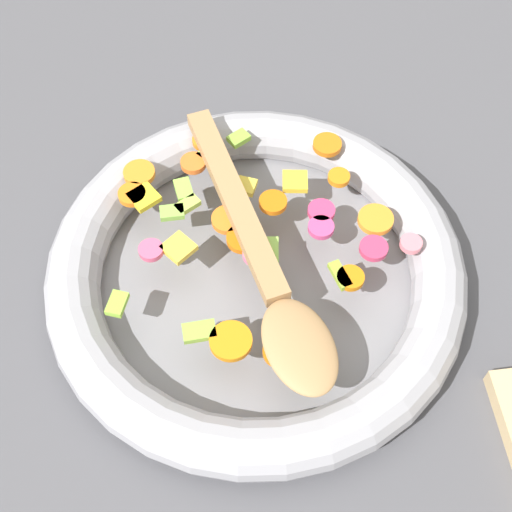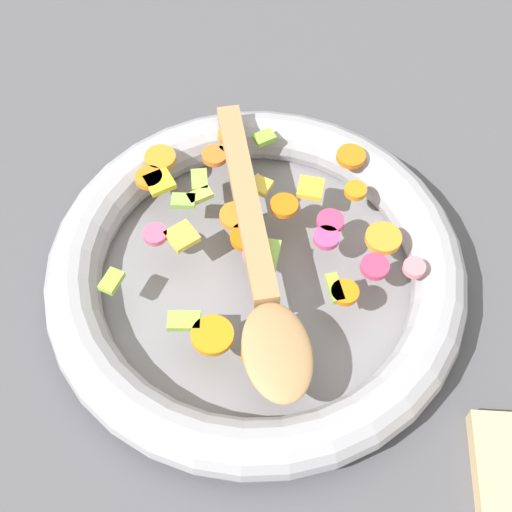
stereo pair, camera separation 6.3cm
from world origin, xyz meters
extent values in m
plane|color=#4C4C51|center=(0.00, 0.00, 0.00)|extent=(4.00, 4.00, 0.00)
cylinder|color=slate|center=(0.00, 0.00, 0.01)|extent=(0.33, 0.33, 0.01)
torus|color=#9E9EA5|center=(0.00, 0.00, 0.03)|extent=(0.38, 0.38, 0.05)
cylinder|color=orange|center=(-0.09, -0.12, 0.05)|extent=(0.04, 0.04, 0.01)
cylinder|color=orange|center=(0.02, -0.04, 0.05)|extent=(0.04, 0.04, 0.01)
cylinder|color=orange|center=(-0.09, -0.08, 0.05)|extent=(0.02, 0.02, 0.01)
cylinder|color=#D35F0D|center=(0.01, -0.02, 0.05)|extent=(0.04, 0.04, 0.01)
cylinder|color=orange|center=(0.03, -0.14, 0.05)|extent=(0.03, 0.03, 0.01)
cylinder|color=orange|center=(-0.08, 0.03, 0.05)|extent=(0.03, 0.03, 0.01)
cylinder|color=orange|center=(0.03, 0.08, 0.05)|extent=(0.05, 0.05, 0.01)
cylinder|color=orange|center=(0.05, -0.11, 0.05)|extent=(0.03, 0.03, 0.01)
cylinder|color=orange|center=(0.11, -0.08, 0.05)|extent=(0.04, 0.04, 0.01)
cylinder|color=orange|center=(-0.02, -0.05, 0.05)|extent=(0.04, 0.04, 0.01)
cylinder|color=orange|center=(-0.01, 0.10, 0.05)|extent=(0.04, 0.04, 0.01)
cylinder|color=orange|center=(0.10, -0.11, 0.05)|extent=(0.04, 0.04, 0.01)
cylinder|color=orange|center=(-0.11, -0.02, 0.05)|extent=(0.04, 0.04, 0.01)
cube|color=#96CC51|center=(-0.01, 0.00, 0.05)|extent=(0.02, 0.03, 0.01)
cube|color=#8DC448|center=(0.06, -0.08, 0.05)|extent=(0.02, 0.03, 0.01)
cube|color=#89C13D|center=(0.00, -0.14, 0.05)|extent=(0.02, 0.02, 0.01)
cube|color=#92B646|center=(0.03, -0.12, 0.05)|extent=(0.03, 0.03, 0.01)
cube|color=#AACE4F|center=(0.06, -0.06, 0.05)|extent=(0.03, 0.02, 0.01)
cube|color=#93CC3D|center=(0.12, 0.04, 0.05)|extent=(0.02, 0.03, 0.01)
cube|color=#95B935|center=(-0.07, 0.03, 0.05)|extent=(0.02, 0.03, 0.01)
cube|color=#90BF41|center=(0.06, 0.07, 0.05)|extent=(0.03, 0.02, 0.01)
cube|color=#90BA41|center=(-0.03, 0.10, 0.05)|extent=(0.03, 0.02, 0.01)
cube|color=#86C049|center=(0.07, -0.05, 0.05)|extent=(0.02, 0.02, 0.01)
cylinder|color=#D93968|center=(-0.07, -0.04, 0.05)|extent=(0.03, 0.03, 0.01)
cylinder|color=#E2547A|center=(0.09, -0.02, 0.05)|extent=(0.02, 0.02, 0.01)
cylinder|color=#D64480|center=(-0.06, -0.02, 0.05)|extent=(0.02, 0.02, 0.01)
cylinder|color=#CB375E|center=(-0.10, 0.01, 0.05)|extent=(0.03, 0.03, 0.01)
cylinder|color=#DF6489|center=(0.00, 0.00, 0.05)|extent=(0.03, 0.03, 0.01)
cylinder|color=pink|center=(-0.14, 0.01, 0.05)|extent=(0.03, 0.03, 0.01)
cube|color=yellow|center=(0.10, -0.08, 0.05)|extent=(0.03, 0.03, 0.01)
cube|color=yellow|center=(-0.05, -0.08, 0.05)|extent=(0.03, 0.03, 0.01)
cube|color=yellow|center=(0.00, -0.08, 0.05)|extent=(0.02, 0.02, 0.01)
cube|color=yellow|center=(0.07, -0.02, 0.05)|extent=(0.03, 0.03, 0.01)
cube|color=#A87F51|center=(0.01, -0.05, 0.06)|extent=(0.07, 0.22, 0.01)
ellipsoid|color=#A87F51|center=(-0.02, 0.10, 0.06)|extent=(0.07, 0.10, 0.01)
camera|label=1|loc=(0.04, 0.34, 0.58)|focal=50.00mm
camera|label=2|loc=(-0.02, 0.34, 0.58)|focal=50.00mm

